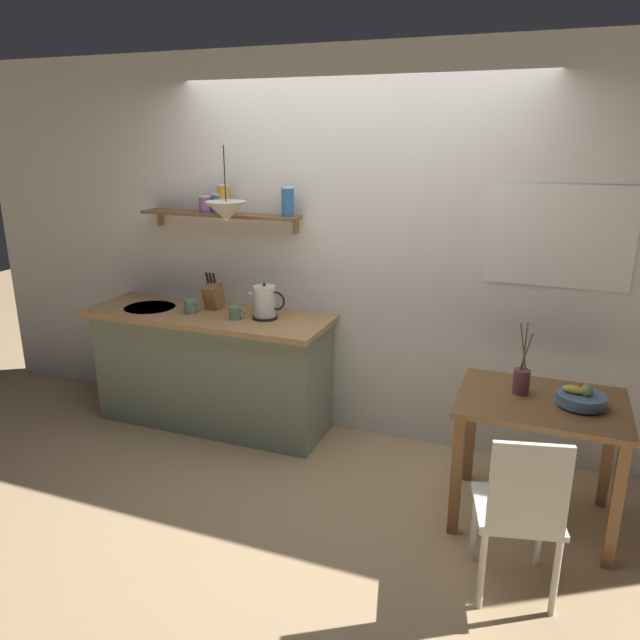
{
  "coord_description": "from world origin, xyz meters",
  "views": [
    {
      "loc": [
        1.29,
        -3.36,
        2.14
      ],
      "look_at": [
        -0.1,
        0.25,
        0.95
      ],
      "focal_mm": 34.08,
      "sensor_mm": 36.0,
      "label": 1
    }
  ],
  "objects": [
    {
      "name": "fruit_bowl",
      "position": [
        1.52,
        -0.09,
        0.79
      ],
      "size": [
        0.25,
        0.25,
        0.13
      ],
      "color": "#51759E",
      "rests_on": "dining_table"
    },
    {
      "name": "coffee_mug_spare",
      "position": [
        -0.74,
        0.24,
        0.94
      ],
      "size": [
        0.12,
        0.08,
        0.09
      ],
      "color": "slate",
      "rests_on": "kitchen_counter"
    },
    {
      "name": "coffee_mug_by_sink",
      "position": [
        -1.11,
        0.26,
        0.94
      ],
      "size": [
        0.13,
        0.09,
        0.1
      ],
      "color": "slate",
      "rests_on": "kitchen_counter"
    },
    {
      "name": "twig_vase",
      "position": [
        1.21,
        -0.03,
        0.82
      ],
      "size": [
        0.09,
        0.09,
        0.42
      ],
      "color": "brown",
      "rests_on": "dining_table"
    },
    {
      "name": "back_wall",
      "position": [
        0.21,
        0.65,
        1.35
      ],
      "size": [
        6.8,
        0.11,
        2.7
      ],
      "color": "white",
      "rests_on": "ground_plane"
    },
    {
      "name": "pendant_lamp",
      "position": [
        -0.79,
        0.27,
        1.64
      ],
      "size": [
        0.28,
        0.28,
        0.5
      ],
      "color": "black"
    },
    {
      "name": "electric_kettle",
      "position": [
        -0.54,
        0.33,
        1.01
      ],
      "size": [
        0.27,
        0.18,
        0.26
      ],
      "color": "black",
      "rests_on": "kitchen_counter"
    },
    {
      "name": "wall_shelf",
      "position": [
        -0.91,
        0.49,
        1.63
      ],
      "size": [
        1.23,
        0.2,
        0.33
      ],
      "color": "brown"
    },
    {
      "name": "knife_block",
      "position": [
        -1.01,
        0.41,
        1.0
      ],
      "size": [
        0.1,
        0.18,
        0.28
      ],
      "color": "#9E6B3D",
      "rests_on": "kitchen_counter"
    },
    {
      "name": "dining_table",
      "position": [
        1.33,
        -0.08,
        0.61
      ],
      "size": [
        0.89,
        0.69,
        0.74
      ],
      "color": "brown",
      "rests_on": "ground_plane"
    },
    {
      "name": "dining_chair_near",
      "position": [
        1.29,
        -0.78,
        0.49
      ],
      "size": [
        0.47,
        0.48,
        0.88
      ],
      "color": "white",
      "rests_on": "ground_plane"
    },
    {
      "name": "ground_plane",
      "position": [
        0.0,
        0.0,
        0.0
      ],
      "size": [
        14.0,
        14.0,
        0.0
      ],
      "primitive_type": "plane",
      "color": "tan"
    },
    {
      "name": "kitchen_counter",
      "position": [
        -1.0,
        0.32,
        0.45
      ],
      "size": [
        1.83,
        0.63,
        0.89
      ],
      "color": "gray",
      "rests_on": "ground_plane"
    }
  ]
}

